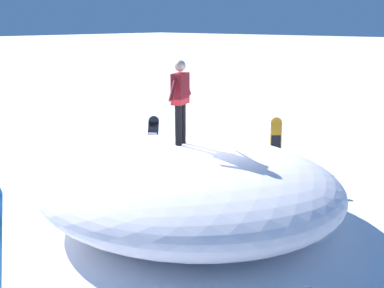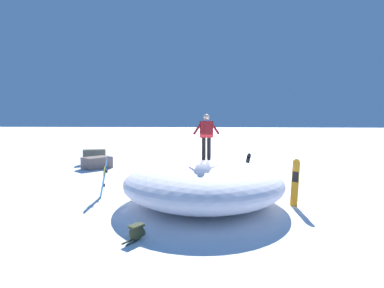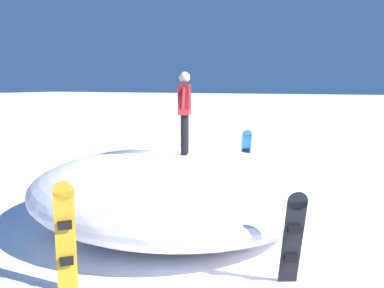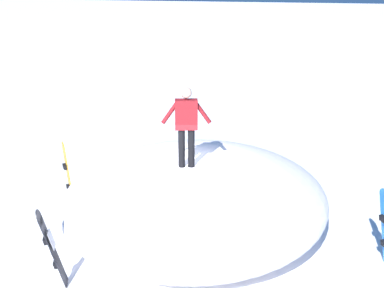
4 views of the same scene
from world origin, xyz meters
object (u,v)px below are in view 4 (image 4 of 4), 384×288
snowboarder_standing (186,122)px  backpack_near (282,170)px  snowboard_secondary_upright (67,173)px  snowboard_primary_upright (51,247)px

snowboarder_standing → backpack_near: 4.70m
snowboarder_standing → snowboard_secondary_upright: size_ratio=1.01×
backpack_near → snowboard_secondary_upright: bearing=126.0°
snowboarder_standing → backpack_near: snowboarder_standing is taller
snowboarder_standing → backpack_near: (3.78, -1.56, -2.33)m
snowboarder_standing → snowboard_primary_upright: snowboarder_standing is taller
snowboard_primary_upright → snowboard_secondary_upright: (2.91, 1.47, 0.08)m
snowboard_primary_upright → snowboard_secondary_upright: 3.26m
snowboard_secondary_upright → snowboarder_standing: bearing=-96.5°
snowboarder_standing → snowboard_primary_upright: (-2.55, 1.68, -1.74)m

